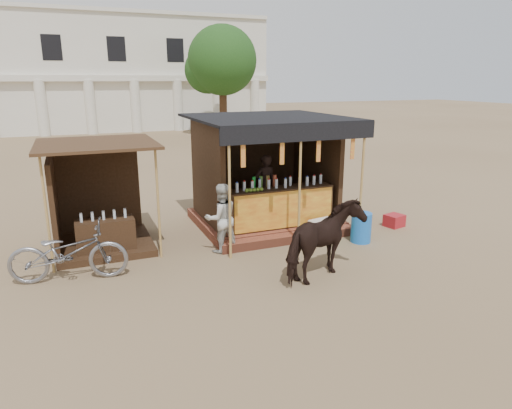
{
  "coord_description": "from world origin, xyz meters",
  "views": [
    {
      "loc": [
        -3.5,
        -6.98,
        3.66
      ],
      "look_at": [
        0.0,
        1.6,
        1.1
      ],
      "focal_mm": 32.0,
      "sensor_mm": 36.0,
      "label": 1
    }
  ],
  "objects": [
    {
      "name": "background_building",
      "position": [
        -2.0,
        29.94,
        3.98
      ],
      "size": [
        26.0,
        7.45,
        8.18
      ],
      "color": "silver",
      "rests_on": "ground"
    },
    {
      "name": "secondary_stall",
      "position": [
        -3.17,
        3.24,
        0.85
      ],
      "size": [
        2.4,
        2.4,
        2.38
      ],
      "color": "#392314",
      "rests_on": "ground"
    },
    {
      "name": "motorbike",
      "position": [
        -3.74,
        1.65,
        0.56
      ],
      "size": [
        2.22,
        1.08,
        1.12
      ],
      "primitive_type": "imported",
      "rotation": [
        0.0,
        0.0,
        1.41
      ],
      "color": "gray",
      "rests_on": "ground"
    },
    {
      "name": "cooler",
      "position": [
        1.83,
        1.85,
        0.23
      ],
      "size": [
        0.71,
        0.55,
        0.46
      ],
      "color": "#1B7D2F",
      "rests_on": "ground"
    },
    {
      "name": "bystander",
      "position": [
        -0.65,
        2.0,
        0.76
      ],
      "size": [
        0.79,
        0.64,
        1.52
      ],
      "primitive_type": "imported",
      "rotation": [
        0.0,
        0.0,
        3.23
      ],
      "color": "#BABBB4",
      "rests_on": "ground"
    },
    {
      "name": "red_crate",
      "position": [
        3.99,
        2.0,
        0.15
      ],
      "size": [
        0.52,
        0.49,
        0.31
      ],
      "primitive_type": "cube",
      "rotation": [
        0.0,
        0.0,
        0.24
      ],
      "color": "maroon",
      "rests_on": "ground"
    },
    {
      "name": "blue_barrel",
      "position": [
        2.53,
        1.36,
        0.35
      ],
      "size": [
        0.54,
        0.54,
        0.69
      ],
      "primitive_type": "cylinder",
      "rotation": [
        0.0,
        0.0,
        -0.19
      ],
      "color": "blue",
      "rests_on": "ground"
    },
    {
      "name": "tree",
      "position": [
        5.81,
        22.14,
        4.63
      ],
      "size": [
        4.5,
        4.4,
        7.0
      ],
      "color": "#382314",
      "rests_on": "ground"
    },
    {
      "name": "cow",
      "position": [
        0.7,
        -0.07,
        0.73
      ],
      "size": [
        1.9,
        1.43,
        1.46
      ],
      "primitive_type": "imported",
      "rotation": [
        0.0,
        0.0,
        1.99
      ],
      "color": "black",
      "rests_on": "ground"
    },
    {
      "name": "main_stall",
      "position": [
        1.0,
        3.36,
        1.02
      ],
      "size": [
        3.6,
        3.61,
        2.78
      ],
      "color": "brown",
      "rests_on": "ground"
    },
    {
      "name": "ground",
      "position": [
        0.0,
        0.0,
        0.0
      ],
      "size": [
        120.0,
        120.0,
        0.0
      ],
      "primitive_type": "plane",
      "color": "#846B4C",
      "rests_on": "ground"
    }
  ]
}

